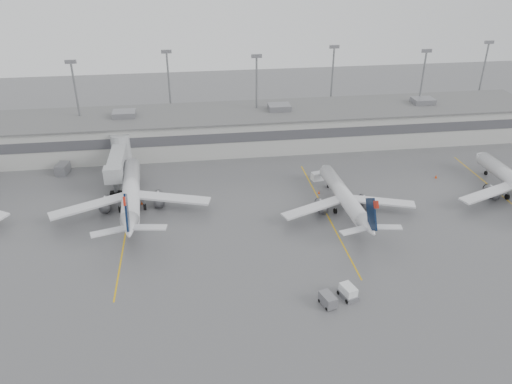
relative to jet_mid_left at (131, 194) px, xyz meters
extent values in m
plane|color=#57575A|center=(16.92, -29.84, -3.17)|extent=(260.00, 260.00, 0.00)
cube|color=#B1B1AC|center=(16.92, 28.16, 0.83)|extent=(150.00, 16.00, 8.00)
cube|color=#47474C|center=(16.92, 20.11, 1.83)|extent=(150.00, 0.15, 2.20)
cube|color=#606060|center=(16.92, 28.16, 4.88)|extent=(152.00, 17.00, 0.30)
cube|color=slate|center=(66.92, 28.16, 5.63)|extent=(5.00, 4.00, 1.30)
cylinder|color=gray|center=(-13.08, 30.16, 6.83)|extent=(0.44, 0.44, 20.00)
cube|color=slate|center=(-13.08, 30.16, 17.03)|extent=(2.40, 0.50, 0.80)
cylinder|color=gray|center=(6.92, 37.66, 6.83)|extent=(0.44, 0.44, 20.00)
cube|color=slate|center=(6.92, 37.66, 17.03)|extent=(2.40, 0.50, 0.80)
cylinder|color=gray|center=(26.92, 30.16, 6.83)|extent=(0.44, 0.44, 20.00)
cube|color=slate|center=(26.92, 30.16, 17.03)|extent=(2.40, 0.50, 0.80)
cylinder|color=gray|center=(46.92, 37.66, 6.83)|extent=(0.44, 0.44, 20.00)
cube|color=slate|center=(46.92, 37.66, 17.03)|extent=(2.40, 0.50, 0.80)
cylinder|color=gray|center=(66.92, 30.16, 6.83)|extent=(0.44, 0.44, 20.00)
cube|color=slate|center=(66.92, 30.16, 17.03)|extent=(2.40, 0.50, 0.80)
cylinder|color=gray|center=(86.92, 37.66, 6.83)|extent=(0.44, 0.44, 20.00)
cube|color=slate|center=(86.92, 37.66, 17.03)|extent=(2.40, 0.50, 0.80)
cylinder|color=#96989A|center=(-3.58, 20.16, 0.33)|extent=(4.00, 4.00, 7.00)
cube|color=#96989A|center=(-3.58, 13.66, 1.13)|extent=(2.80, 13.00, 2.60)
cube|color=#96989A|center=(-3.58, 6.16, 1.13)|extent=(3.40, 2.40, 3.00)
cylinder|color=gray|center=(-3.58, 6.16, -1.77)|extent=(0.70, 0.70, 2.80)
cube|color=black|center=(-3.58, 6.16, -2.82)|extent=(2.20, 1.20, 0.70)
cube|color=gold|center=(-0.58, -5.84, -3.16)|extent=(0.25, 40.00, 0.01)
cube|color=gold|center=(34.42, -5.84, -3.16)|extent=(0.25, 40.00, 0.01)
cube|color=gold|center=(69.42, -5.84, -3.16)|extent=(0.25, 40.00, 0.01)
cylinder|color=silver|center=(-0.10, 1.52, -0.06)|extent=(4.56, 22.94, 3.11)
cone|color=silver|center=(-0.92, 14.34, -0.06)|extent=(3.29, 3.09, 3.11)
cone|color=silver|center=(0.78, -12.23, 0.35)|extent=(3.43, 5.37, 3.11)
cube|color=silver|center=(-7.15, -1.84, -0.89)|extent=(13.51, 7.47, 0.36)
cube|color=silver|center=(7.32, -0.91, -0.89)|extent=(13.71, 5.94, 0.36)
cube|color=black|center=(0.82, -12.75, 3.36)|extent=(0.68, 5.84, 6.78)
cube|color=#AC1A0D|center=(0.90, -14.09, 6.05)|extent=(0.44, 2.11, 1.97)
cylinder|color=black|center=(-0.69, 10.82, -2.70)|extent=(0.42, 0.95, 0.93)
cylinder|color=black|center=(-2.14, -0.69, -2.60)|extent=(0.54, 1.17, 1.14)
cylinder|color=black|center=(2.21, -0.41, -2.60)|extent=(0.54, 1.17, 1.14)
cylinder|color=silver|center=(37.80, -4.58, -0.46)|extent=(3.60, 20.00, 2.71)
cone|color=silver|center=(37.30, 6.62, -0.46)|extent=(2.82, 2.65, 2.71)
cone|color=silver|center=(38.34, -16.60, -0.10)|extent=(2.91, 4.64, 2.71)
cube|color=silver|center=(31.59, -7.40, -1.18)|extent=(11.83, 6.33, 0.32)
cube|color=silver|center=(44.24, -6.83, -1.18)|extent=(11.96, 5.39, 0.32)
cube|color=black|center=(38.36, -17.05, 2.53)|extent=(0.50, 5.10, 5.91)
cube|color=#AC1A0D|center=(38.42, -18.22, 4.88)|extent=(0.35, 1.84, 1.72)
cylinder|color=black|center=(37.44, 3.55, -2.76)|extent=(0.35, 0.83, 0.81)
cylinder|color=black|center=(35.99, -6.48, -2.67)|extent=(0.45, 1.01, 0.99)
cylinder|color=black|center=(39.78, -6.31, -2.67)|extent=(0.45, 1.01, 0.99)
cone|color=silver|center=(71.28, 7.93, -0.31)|extent=(2.90, 2.71, 2.87)
cube|color=silver|center=(64.80, -6.68, -1.07)|extent=(12.55, 6.35, 0.33)
cylinder|color=black|center=(71.33, 4.68, -2.74)|extent=(0.35, 0.86, 0.86)
cylinder|color=black|center=(69.47, -5.85, -2.65)|extent=(0.44, 1.06, 1.05)
cube|color=white|center=(31.27, -29.14, -2.25)|extent=(2.18, 2.80, 1.85)
cube|color=slate|center=(31.27, -29.14, -2.81)|extent=(2.50, 3.25, 0.72)
cylinder|color=black|center=(30.19, -28.39, -2.88)|extent=(0.38, 0.61, 0.57)
cylinder|color=black|center=(31.76, -27.92, -2.88)|extent=(0.38, 0.61, 0.57)
cylinder|color=black|center=(30.78, -30.36, -2.88)|extent=(0.38, 0.61, 0.57)
cylinder|color=black|center=(32.35, -29.88, -2.88)|extent=(0.38, 0.61, 0.57)
cube|color=slate|center=(28.07, -30.34, -2.29)|extent=(2.18, 2.93, 1.58)
cylinder|color=black|center=(27.18, -29.63, -2.91)|extent=(0.35, 0.56, 0.52)
cylinder|color=black|center=(28.97, -31.04, -2.91)|extent=(0.35, 0.56, 0.52)
cube|color=white|center=(-2.23, 7.26, -2.34)|extent=(2.60, 2.00, 1.65)
cube|color=white|center=(36.15, 7.21, -2.35)|extent=(2.58, 1.98, 1.63)
cube|color=slate|center=(-15.49, 17.41, -2.08)|extent=(2.71, 3.80, 2.18)
cone|color=#E43C04|center=(1.51, 1.74, -2.85)|extent=(0.41, 0.41, 0.65)
cone|color=#E43C04|center=(35.02, 1.39, -2.84)|extent=(0.41, 0.41, 0.66)
cone|color=#E43C04|center=(60.42, 4.68, -2.81)|extent=(0.46, 0.46, 0.73)
camera|label=1|loc=(11.25, -81.09, 41.47)|focal=35.00mm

